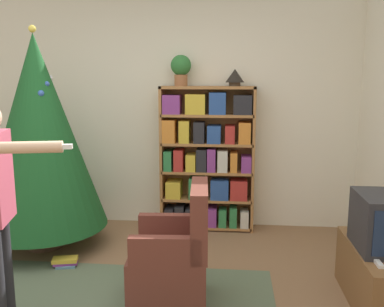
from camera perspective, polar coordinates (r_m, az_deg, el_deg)
wall_back at (r=4.89m, az=-3.31°, el=5.65°), size 8.00×0.10×2.60m
bookshelf at (r=4.71m, az=1.94°, el=-0.69°), size 1.03×0.26×1.59m
tv_stand at (r=3.58m, az=24.02°, el=-14.91°), size 0.45×0.95×0.45m
game_remote at (r=3.20m, az=23.62°, el=-13.30°), size 0.04×0.12×0.02m
christmas_tree at (r=4.38m, az=-19.74°, el=2.58°), size 1.24×1.24×2.16m
armchair at (r=3.29m, az=-2.40°, el=-14.37°), size 0.61×0.60×0.92m
potted_plant at (r=4.65m, az=-1.49°, el=11.32°), size 0.22×0.22×0.33m
table_lamp at (r=4.62m, az=5.74°, el=10.18°), size 0.20×0.20×0.18m
book_pile_near_tree at (r=4.14m, az=-16.51°, el=-13.71°), size 0.24×0.18×0.08m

